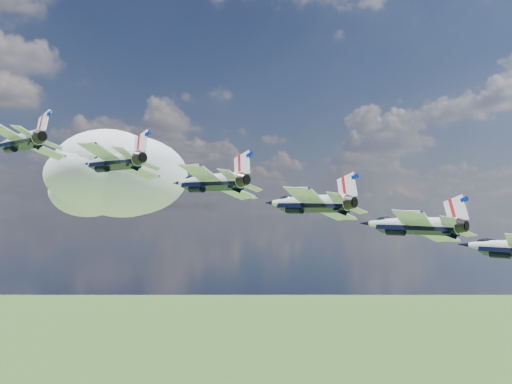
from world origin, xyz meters
TOP-DOWN VIEW (x-y plane):
  - cloud_far at (39.06, 185.32)m, footprint 65.52×51.48m
  - jet_0 at (-27.91, 31.66)m, footprint 12.71×15.77m
  - jet_1 at (-18.90, 24.22)m, footprint 12.71×15.77m
  - jet_2 at (-9.88, 16.78)m, footprint 12.71×15.77m
  - jet_3 at (-0.86, 9.34)m, footprint 12.71×15.77m
  - jet_4 at (8.15, 1.89)m, footprint 12.71×15.77m

SIDE VIEW (x-z plane):
  - jet_4 at x=8.15m, z-range 149.67..157.18m
  - jet_3 at x=-0.86m, z-range 152.18..159.69m
  - jet_2 at x=-9.88m, z-range 154.69..162.20m
  - jet_1 at x=-18.90m, z-range 157.20..164.71m
  - jet_0 at x=-27.91m, z-range 159.72..167.23m
  - cloud_far at x=39.06m, z-range 154.73..180.48m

